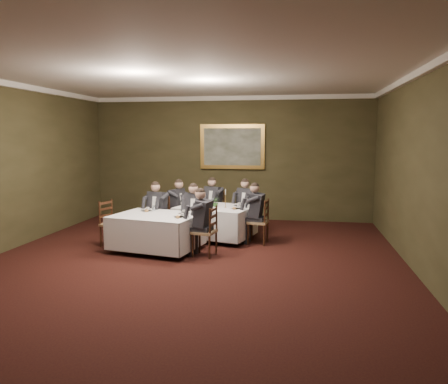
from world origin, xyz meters
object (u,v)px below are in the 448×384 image
(chair_main_endright, at_px, (258,231))
(chair_sec_endleft, at_px, (113,233))
(table_main, at_px, (215,220))
(diner_sec_backleft, at_px, (158,218))
(chair_main_endleft, at_px, (176,223))
(diner_main_backleft, at_px, (214,210))
(candlestick, at_px, (225,200))
(diner_main_endright, at_px, (258,221))
(chair_sec_backright, at_px, (195,231))
(painting, at_px, (232,147))
(diner_main_endleft, at_px, (176,214))
(chair_main_backright, at_px, (247,222))
(chair_sec_endright, at_px, (205,242))
(table_second, at_px, (157,230))
(diner_sec_endright, at_px, (204,231))
(chair_sec_backleft, at_px, (158,228))
(centerpiece, at_px, (216,202))
(diner_main_backright, at_px, (247,213))
(chair_main_backleft, at_px, (214,219))
(diner_sec_backright, at_px, (195,221))

(chair_main_endright, xyz_separation_m, chair_sec_endleft, (-3.09, -0.79, 0.00))
(table_main, bearing_deg, chair_sec_endleft, -153.24)
(diner_sec_backleft, bearing_deg, chair_main_endleft, -100.73)
(diner_main_backleft, distance_m, chair_sec_endleft, 2.71)
(diner_sec_backleft, distance_m, candlestick, 1.61)
(diner_main_endright, bearing_deg, chair_sec_backright, 105.74)
(diner_main_backleft, bearing_deg, chair_sec_endleft, 67.02)
(candlestick, bearing_deg, painting, 95.48)
(diner_main_endleft, bearing_deg, diner_main_backleft, 146.91)
(chair_main_backright, xyz_separation_m, chair_sec_endright, (-0.58, -2.18, 0.00))
(table_second, relative_size, chair_sec_backright, 1.94)
(painting, bearing_deg, diner_sec_endright, -89.15)
(chair_sec_backleft, distance_m, centerpiece, 1.45)
(diner_sec_backleft, distance_m, painting, 3.49)
(table_main, relative_size, chair_sec_backleft, 1.93)
(candlestick, xyz_separation_m, painting, (-0.25, 2.62, 1.16))
(diner_sec_backleft, relative_size, diner_sec_endright, 1.00)
(chair_main_endright, distance_m, chair_sec_backleft, 2.31)
(chair_main_backright, bearing_deg, diner_main_endright, 136.03)
(chair_main_endright, xyz_separation_m, candlestick, (-0.77, 0.17, 0.64))
(chair_sec_backright, bearing_deg, diner_main_backright, -130.00)
(chair_sec_endright, height_order, centerpiece, same)
(table_second, xyz_separation_m, candlestick, (1.25, 1.17, 0.48))
(table_main, relative_size, diner_main_endleft, 1.44)
(table_second, xyz_separation_m, diner_main_endright, (2.01, 1.00, 0.06))
(painting, bearing_deg, chair_main_backleft, -97.96)
(table_second, relative_size, diner_sec_endright, 1.45)
(chair_main_endleft, bearing_deg, diner_sec_backright, 57.15)
(chair_main_endright, distance_m, diner_main_endright, 0.23)
(table_main, bearing_deg, diner_sec_backright, -127.99)
(chair_sec_backleft, relative_size, chair_sec_endleft, 1.00)
(diner_sec_backright, bearing_deg, chair_main_backright, -129.62)
(diner_sec_endright, bearing_deg, centerpiece, 11.06)
(centerpiece, bearing_deg, chair_sec_endright, -87.62)
(chair_sec_endright, relative_size, candlestick, 2.29)
(diner_main_backright, xyz_separation_m, candlestick, (-0.39, -0.80, 0.41))
(diner_main_backright, xyz_separation_m, diner_main_endright, (0.37, -0.97, 0.00))
(table_second, xyz_separation_m, centerpiece, (1.01, 1.25, 0.43))
(chair_main_backleft, bearing_deg, chair_sec_endright, 117.04)
(chair_main_backleft, relative_size, chair_sec_endright, 1.00)
(chair_main_backright, distance_m, chair_sec_endleft, 3.24)
(chair_sec_backright, xyz_separation_m, chair_sec_endright, (0.45, -0.99, 0.00))
(diner_sec_endright, bearing_deg, chair_sec_endright, -90.00)
(chair_sec_endleft, bearing_deg, diner_main_backleft, 154.36)
(diner_sec_backright, bearing_deg, table_second, 51.84)
(diner_main_backleft, height_order, chair_sec_backright, diner_main_backleft)
(table_main, distance_m, diner_sec_backright, 0.62)
(chair_sec_backright, bearing_deg, chair_main_backleft, -95.57)
(table_second, xyz_separation_m, diner_sec_endright, (1.06, -0.21, 0.06))
(chair_sec_backright, bearing_deg, diner_main_endleft, -48.35)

